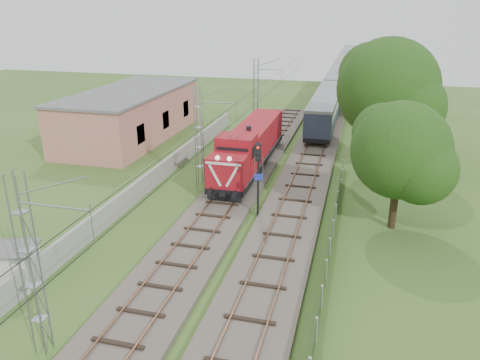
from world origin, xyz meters
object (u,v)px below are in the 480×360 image
(coach_rake, at_px, (341,72))
(locomotive, at_px, (250,146))
(signal_post, at_px, (258,167))
(relay_hut, at_px, (17,266))

(coach_rake, bearing_deg, locomotive, -95.71)
(coach_rake, height_order, signal_post, signal_post)
(locomotive, distance_m, signal_post, 10.04)
(locomotive, relative_size, signal_post, 3.11)
(locomotive, bearing_deg, coach_rake, 84.29)
(relay_hut, bearing_deg, signal_post, 47.38)
(locomotive, relative_size, relay_hut, 6.47)
(coach_rake, bearing_deg, signal_post, -92.09)
(coach_rake, distance_m, relay_hut, 71.76)
(locomotive, bearing_deg, relay_hut, -109.73)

